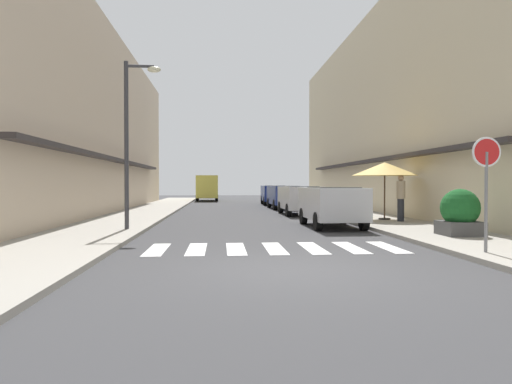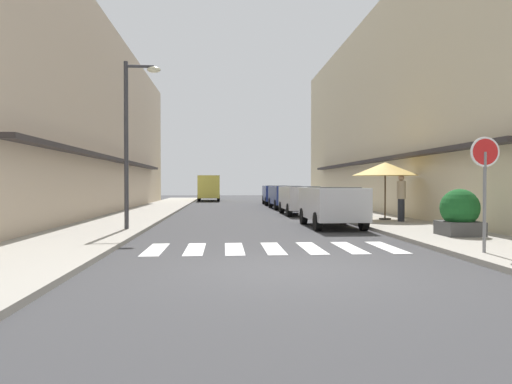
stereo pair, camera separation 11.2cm
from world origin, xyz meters
The scene contains 16 objects.
ground_plane centered at (0.00, 15.10, 0.00)m, with size 83.06×83.06×0.00m, color #38383A.
sidewalk_left centered at (-5.32, 15.10, 0.06)m, with size 3.07×52.86×0.12m, color #9E998E.
sidewalk_right centered at (5.32, 15.10, 0.06)m, with size 3.07×52.86×0.12m, color #9E998E.
building_row_left centered at (-9.35, 15.99, 4.87)m, with size 5.50×35.98×9.74m.
building_row_right centered at (9.35, 15.99, 5.54)m, with size 5.50×35.98×11.08m.
crosswalk centered at (0.00, 2.78, 0.01)m, with size 6.15×2.20×0.01m.
parked_car_near centered at (2.74, 8.21, 0.92)m, with size 1.83×4.01×1.47m.
parked_car_mid centered at (2.74, 15.04, 0.92)m, with size 1.85×4.05×1.47m.
parked_car_far centered at (2.74, 20.80, 0.92)m, with size 1.88×4.43×1.47m.
parked_car_distant centered at (2.74, 26.57, 0.92)m, with size 1.86×4.09×1.47m.
delivery_van centered at (-2.59, 35.28, 1.41)m, with size 2.11×5.45×2.37m.
round_street_sign centered at (4.37, 1.04, 2.02)m, with size 0.65×0.07×2.48m.
street_lamp centered at (-4.19, 6.92, 3.45)m, with size 1.19×0.28×5.46m.
cafe_umbrella centered at (5.43, 10.18, 2.20)m, with size 2.68×2.68×2.36m.
planter_corner centered at (5.52, 4.28, 0.75)m, with size 1.09×1.09×1.33m.
pedestrian_walking_near centered at (5.74, 9.22, 1.09)m, with size 0.34×0.34×1.82m.
Camera 1 is at (-1.32, -8.54, 1.59)m, focal length 32.69 mm.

